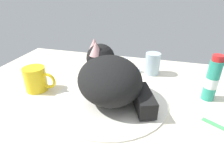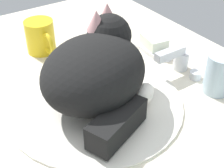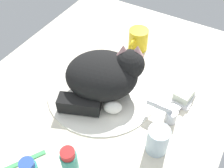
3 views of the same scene
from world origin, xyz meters
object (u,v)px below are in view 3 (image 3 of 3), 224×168
Objects in this scene: toothbrush at (15,165)px; coffee_mug at (138,40)px; cat at (105,75)px; faucet at (168,114)px; rinse_cup at (158,140)px; soap_bar at (184,93)px.

coffee_mug is at bearing 174.12° from toothbrush.
cat is at bearing 168.09° from toothbrush.
toothbrush is (34.69, -29.51, -2.24)cm from faucet.
rinse_cup is (37.45, 24.44, 0.17)cm from coffee_mug.
rinse_cup is at bearing 127.63° from toothbrush.
cat is 26.46cm from coffee_mug.
toothbrush is at bearing -52.37° from rinse_cup.
coffee_mug reaches higher than faucet.
rinse_cup reaches higher than toothbrush.
cat reaches higher than rinse_cup.
faucet reaches higher than soap_bar.
coffee_mug is 1.31× the size of rinse_cup.
cat is at bearing -115.83° from rinse_cup.
rinse_cup is 21.65cm from soap_bar.
soap_bar is (-21.57, 0.25, -1.81)cm from rinse_cup.
cat reaches higher than coffee_mug.
soap_bar is at bearing 145.60° from toothbrush.
soap_bar is 0.51× the size of toothbrush.
toothbrush is (23.69, -30.74, -3.87)cm from rinse_cup.
cat is 3.34× the size of rinse_cup.
coffee_mug is 0.85× the size of toothbrush.
faucet is at bearing 139.62° from toothbrush.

